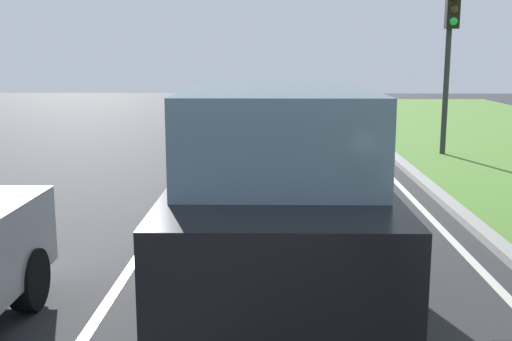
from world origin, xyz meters
TOP-DOWN VIEW (x-y plane):
  - ground_plane at (0.00, 14.00)m, footprint 60.00×60.00m
  - lane_line_center at (-0.70, 14.00)m, footprint 0.12×32.00m
  - lane_line_right_edge at (3.60, 14.00)m, footprint 0.12×32.00m
  - curb_right at (4.10, 14.00)m, footprint 0.24×48.00m
  - car_suv_ahead at (1.09, 8.51)m, footprint 2.01×4.52m
  - traffic_light_near_right at (5.44, 18.32)m, footprint 0.32×0.50m

SIDE VIEW (x-z plane):
  - ground_plane at x=0.00m, z-range 0.00..0.00m
  - lane_line_center at x=-0.70m, z-range 0.00..0.01m
  - lane_line_right_edge at x=3.60m, z-range 0.00..0.01m
  - curb_right at x=4.10m, z-range 0.00..0.12m
  - car_suv_ahead at x=1.09m, z-range 0.03..2.31m
  - traffic_light_near_right at x=5.44m, z-range 0.77..5.11m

